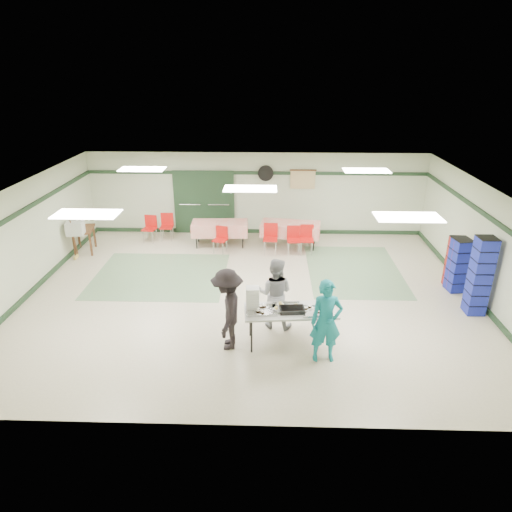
{
  "coord_description": "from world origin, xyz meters",
  "views": [
    {
      "loc": [
        0.44,
        -10.11,
        5.28
      ],
      "look_at": [
        0.14,
        -0.3,
        1.15
      ],
      "focal_mm": 32.0,
      "sensor_mm": 36.0,
      "label": 1
    }
  ],
  "objects_px": {
    "volunteer_teal": "(326,322)",
    "crate_stack_blue_a": "(459,265)",
    "chair_loose_a": "(167,224)",
    "office_printer": "(75,228)",
    "dining_table_b": "(220,228)",
    "volunteer_grey": "(275,293)",
    "printer_table": "(83,232)",
    "chair_b": "(270,235)",
    "dining_table_a": "(290,229)",
    "volunteer_dark": "(228,309)",
    "chair_c": "(307,236)",
    "crate_stack_red": "(456,263)",
    "chair_a": "(294,237)",
    "chair_d": "(221,237)",
    "crate_stack_blue_b": "(480,276)",
    "broom": "(74,237)",
    "chair_loose_b": "(150,226)",
    "serving_table": "(291,312)"
  },
  "relations": [
    {
      "from": "volunteer_teal",
      "to": "crate_stack_blue_a",
      "type": "height_order",
      "value": "volunteer_teal"
    },
    {
      "from": "volunteer_teal",
      "to": "chair_loose_a",
      "type": "relative_size",
      "value": 1.94
    },
    {
      "from": "office_printer",
      "to": "volunteer_teal",
      "type": "bearing_deg",
      "value": -45.26
    },
    {
      "from": "volunteer_teal",
      "to": "dining_table_b",
      "type": "height_order",
      "value": "volunteer_teal"
    },
    {
      "from": "dining_table_b",
      "to": "volunteer_grey",
      "type": "bearing_deg",
      "value": -72.84
    },
    {
      "from": "chair_loose_a",
      "to": "printer_table",
      "type": "xyz_separation_m",
      "value": [
        -2.28,
        -1.16,
        0.11
      ]
    },
    {
      "from": "chair_b",
      "to": "crate_stack_blue_a",
      "type": "height_order",
      "value": "crate_stack_blue_a"
    },
    {
      "from": "chair_b",
      "to": "dining_table_a",
      "type": "bearing_deg",
      "value": 44.77
    },
    {
      "from": "volunteer_dark",
      "to": "chair_c",
      "type": "bearing_deg",
      "value": 158.43
    },
    {
      "from": "volunteer_grey",
      "to": "dining_table_a",
      "type": "relative_size",
      "value": 0.83
    },
    {
      "from": "volunteer_grey",
      "to": "crate_stack_red",
      "type": "height_order",
      "value": "volunteer_grey"
    },
    {
      "from": "office_printer",
      "to": "chair_c",
      "type": "bearing_deg",
      "value": -4.32
    },
    {
      "from": "chair_a",
      "to": "dining_table_b",
      "type": "bearing_deg",
      "value": 163.86
    },
    {
      "from": "chair_c",
      "to": "dining_table_b",
      "type": "bearing_deg",
      "value": 170.59
    },
    {
      "from": "volunteer_grey",
      "to": "volunteer_dark",
      "type": "bearing_deg",
      "value": 52.99
    },
    {
      "from": "chair_d",
      "to": "crate_stack_blue_b",
      "type": "relative_size",
      "value": 0.44
    },
    {
      "from": "chair_loose_a",
      "to": "office_printer",
      "type": "relative_size",
      "value": 1.83
    },
    {
      "from": "dining_table_b",
      "to": "chair_c",
      "type": "relative_size",
      "value": 2.0
    },
    {
      "from": "broom",
      "to": "chair_loose_b",
      "type": "bearing_deg",
      "value": 43.78
    },
    {
      "from": "chair_loose_a",
      "to": "office_printer",
      "type": "distance_m",
      "value": 2.85
    },
    {
      "from": "crate_stack_blue_a",
      "to": "office_printer",
      "type": "relative_size",
      "value": 2.91
    },
    {
      "from": "volunteer_dark",
      "to": "dining_table_a",
      "type": "height_order",
      "value": "volunteer_dark"
    },
    {
      "from": "dining_table_b",
      "to": "chair_d",
      "type": "distance_m",
      "value": 0.59
    },
    {
      "from": "volunteer_grey",
      "to": "chair_loose_a",
      "type": "relative_size",
      "value": 1.84
    },
    {
      "from": "chair_a",
      "to": "crate_stack_blue_b",
      "type": "bearing_deg",
      "value": -43.44
    },
    {
      "from": "serving_table",
      "to": "crate_stack_blue_b",
      "type": "relative_size",
      "value": 1.03
    },
    {
      "from": "volunteer_teal",
      "to": "office_printer",
      "type": "relative_size",
      "value": 3.54
    },
    {
      "from": "printer_table",
      "to": "crate_stack_blue_a",
      "type": "bearing_deg",
      "value": -24.04
    },
    {
      "from": "chair_d",
      "to": "chair_loose_b",
      "type": "height_order",
      "value": "chair_loose_b"
    },
    {
      "from": "volunteer_dark",
      "to": "broom",
      "type": "relative_size",
      "value": 1.32
    },
    {
      "from": "serving_table",
      "to": "volunteer_teal",
      "type": "distance_m",
      "value": 0.85
    },
    {
      "from": "chair_a",
      "to": "broom",
      "type": "distance_m",
      "value": 6.43
    },
    {
      "from": "volunteer_grey",
      "to": "dining_table_a",
      "type": "bearing_deg",
      "value": -84.2
    },
    {
      "from": "chair_c",
      "to": "broom",
      "type": "bearing_deg",
      "value": -172.27
    },
    {
      "from": "chair_loose_b",
      "to": "office_printer",
      "type": "distance_m",
      "value": 2.34
    },
    {
      "from": "chair_loose_a",
      "to": "volunteer_teal",
      "type": "bearing_deg",
      "value": -56.84
    },
    {
      "from": "dining_table_b",
      "to": "chair_b",
      "type": "distance_m",
      "value": 1.68
    },
    {
      "from": "dining_table_b",
      "to": "crate_stack_blue_a",
      "type": "relative_size",
      "value": 1.27
    },
    {
      "from": "chair_c",
      "to": "chair_loose_a",
      "type": "relative_size",
      "value": 1.01
    },
    {
      "from": "dining_table_a",
      "to": "chair_c",
      "type": "distance_m",
      "value": 0.74
    },
    {
      "from": "chair_d",
      "to": "printer_table",
      "type": "relative_size",
      "value": 0.81
    },
    {
      "from": "volunteer_teal",
      "to": "volunteer_dark",
      "type": "relative_size",
      "value": 0.99
    },
    {
      "from": "dining_table_a",
      "to": "chair_a",
      "type": "bearing_deg",
      "value": -74.37
    },
    {
      "from": "serving_table",
      "to": "chair_a",
      "type": "bearing_deg",
      "value": 81.47
    },
    {
      "from": "volunteer_grey",
      "to": "crate_stack_blue_b",
      "type": "relative_size",
      "value": 0.86
    },
    {
      "from": "office_printer",
      "to": "chair_loose_a",
      "type": "bearing_deg",
      "value": 26.66
    },
    {
      "from": "chair_a",
      "to": "volunteer_dark",
      "type": "bearing_deg",
      "value": -108.99
    },
    {
      "from": "chair_a",
      "to": "chair_loose_a",
      "type": "relative_size",
      "value": 0.97
    },
    {
      "from": "chair_d",
      "to": "chair_loose_a",
      "type": "xyz_separation_m",
      "value": [
        -1.86,
        1.06,
        0.04
      ]
    },
    {
      "from": "chair_d",
      "to": "crate_stack_blue_a",
      "type": "distance_m",
      "value": 6.61
    }
  ]
}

